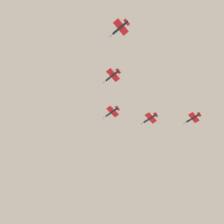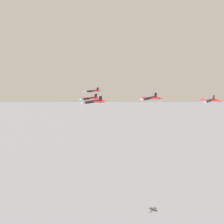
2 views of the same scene
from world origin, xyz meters
name	(u,v)px [view 1 (image 1 of 2)]	position (x,y,z in m)	size (l,w,h in m)	color
jet_lead	(112,112)	(14.23, -2.61, 120.73)	(11.36, 8.67, 2.37)	black
jet_port_inner	(112,76)	(33.57, -14.25, 122.09)	(11.36, 8.67, 2.37)	black
jet_starboard_inner	(150,119)	(22.81, 18.27, 119.37)	(11.36, 8.67, 2.37)	black
jet_port_outer	(120,28)	(57.13, -24.49, 120.67)	(11.36, 8.67, 2.37)	black
jet_starboard_outer	(193,118)	(35.60, 40.54, 120.78)	(11.36, 8.67, 2.37)	black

